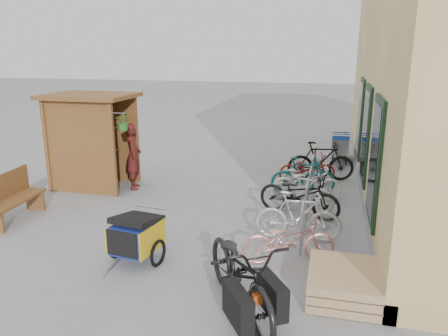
% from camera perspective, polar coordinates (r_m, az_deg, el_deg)
% --- Properties ---
extents(ground, '(80.00, 80.00, 0.00)m').
position_cam_1_polar(ground, '(8.51, -5.78, -8.90)').
color(ground, gray).
extents(kiosk, '(2.49, 1.65, 2.40)m').
position_cam_1_polar(kiosk, '(11.60, -17.28, 5.05)').
color(kiosk, brown).
rests_on(kiosk, ground).
extents(bike_rack, '(0.05, 5.35, 0.86)m').
position_cam_1_polar(bike_rack, '(10.14, 11.17, -1.98)').
color(bike_rack, '#A5A8AD').
rests_on(bike_rack, ground).
extents(pallet_stack, '(1.00, 1.20, 0.40)m').
position_cam_1_polar(pallet_stack, '(6.75, 15.32, -14.28)').
color(pallet_stack, tan).
rests_on(pallet_stack, ground).
extents(bench, '(0.57, 1.61, 1.00)m').
position_cam_1_polar(bench, '(10.09, -26.10, -3.42)').
color(bench, brown).
rests_on(bench, ground).
extents(shopping_carts, '(0.54, 1.48, 0.96)m').
position_cam_1_polar(shopping_carts, '(14.49, 14.92, 3.16)').
color(shopping_carts, silver).
rests_on(shopping_carts, ground).
extents(child_trailer, '(0.92, 1.50, 0.87)m').
position_cam_1_polar(child_trailer, '(7.52, -11.39, -8.52)').
color(child_trailer, '#1B3697').
rests_on(child_trailer, ground).
extents(cargo_bike, '(1.87, 2.28, 1.17)m').
position_cam_1_polar(cargo_bike, '(6.01, 2.27, -13.60)').
color(cargo_bike, black).
rests_on(cargo_bike, ground).
extents(person_kiosk, '(0.61, 0.73, 1.70)m').
position_cam_1_polar(person_kiosk, '(11.31, -11.78, 1.53)').
color(person_kiosk, maroon).
rests_on(person_kiosk, ground).
extents(bike_0, '(1.66, 1.01, 0.82)m').
position_cam_1_polar(bike_0, '(7.42, 8.44, -9.28)').
color(bike_0, '#D68E8A').
rests_on(bike_0, ground).
extents(bike_1, '(1.61, 0.51, 0.96)m').
position_cam_1_polar(bike_1, '(8.25, 9.67, -6.25)').
color(bike_1, silver).
rests_on(bike_1, ground).
extents(bike_2, '(1.93, 1.15, 0.96)m').
position_cam_1_polar(bike_2, '(9.45, 9.81, -3.44)').
color(bike_2, black).
rests_on(bike_2, ground).
extents(bike_3, '(1.57, 0.91, 0.91)m').
position_cam_1_polar(bike_3, '(9.79, 10.10, -2.94)').
color(bike_3, silver).
rests_on(bike_3, ground).
extents(bike_4, '(1.70, 0.79, 0.86)m').
position_cam_1_polar(bike_4, '(10.47, 10.78, -1.91)').
color(bike_4, white).
rests_on(bike_4, ground).
extents(bike_5, '(1.65, 0.77, 0.95)m').
position_cam_1_polar(bike_5, '(10.84, 10.32, -1.02)').
color(bike_5, '#1A6969').
rests_on(bike_5, ground).
extents(bike_6, '(1.60, 0.94, 0.80)m').
position_cam_1_polar(bike_6, '(11.87, 10.80, -0.02)').
color(bike_6, maroon).
rests_on(bike_6, ground).
extents(bike_7, '(1.85, 0.80, 1.08)m').
position_cam_1_polar(bike_7, '(12.12, 12.53, 0.88)').
color(bike_7, black).
rests_on(bike_7, ground).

